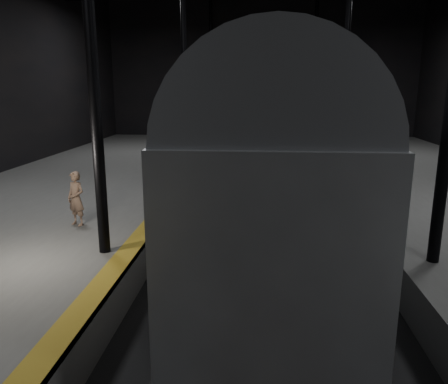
# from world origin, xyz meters

# --- Properties ---
(ground) EXTENTS (44.00, 44.00, 0.00)m
(ground) POSITION_xyz_m (0.00, 0.00, 0.00)
(ground) COLOR black
(ground) RESTS_ON ground
(platform_left) EXTENTS (9.00, 43.80, 1.00)m
(platform_left) POSITION_xyz_m (-7.50, 0.00, 0.50)
(platform_left) COLOR #545451
(platform_left) RESTS_ON ground
(tactile_strip) EXTENTS (0.50, 43.80, 0.01)m
(tactile_strip) POSITION_xyz_m (-3.25, 0.00, 1.00)
(tactile_strip) COLOR #95671B
(tactile_strip) RESTS_ON platform_left
(track) EXTENTS (2.40, 43.00, 0.24)m
(track) POSITION_xyz_m (0.00, 0.00, 0.07)
(track) COLOR #3F3328
(track) RESTS_ON ground
(train) EXTENTS (3.06, 20.46, 5.47)m
(train) POSITION_xyz_m (-0.00, 1.40, 3.05)
(train) COLOR #979A9E
(train) RESTS_ON ground
(woman) EXTENTS (0.67, 0.57, 1.55)m
(woman) POSITION_xyz_m (-5.28, -2.04, 1.77)
(woman) COLOR #906E58
(woman) RESTS_ON platform_left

